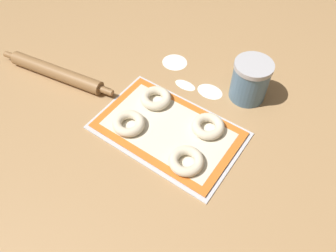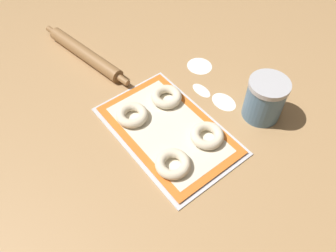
{
  "view_description": "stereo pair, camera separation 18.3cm",
  "coord_description": "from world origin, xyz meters",
  "px_view_note": "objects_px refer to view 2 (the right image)",
  "views": [
    {
      "loc": [
        0.35,
        -0.51,
        0.83
      ],
      "look_at": [
        -0.02,
        0.01,
        0.03
      ],
      "focal_mm": 35.0,
      "sensor_mm": 36.0,
      "label": 1
    },
    {
      "loc": [
        0.48,
        -0.38,
        0.83
      ],
      "look_at": [
        -0.02,
        0.01,
        0.03
      ],
      "focal_mm": 35.0,
      "sensor_mm": 36.0,
      "label": 2
    }
  ],
  "objects_px": {
    "bagel_front_left": "(132,115)",
    "flour_canister": "(265,99)",
    "bagel_back_left": "(167,97)",
    "bagel_front_right": "(173,164)",
    "baking_tray": "(168,130)",
    "rolling_pin": "(85,54)",
    "bagel_back_right": "(207,136)"
  },
  "relations": [
    {
      "from": "bagel_front_right",
      "to": "bagel_back_left",
      "type": "xyz_separation_m",
      "value": [
        -0.22,
        0.15,
        0.0
      ]
    },
    {
      "from": "bagel_front_right",
      "to": "flour_canister",
      "type": "xyz_separation_m",
      "value": [
        0.02,
        0.36,
        0.05
      ]
    },
    {
      "from": "bagel_front_right",
      "to": "flour_canister",
      "type": "distance_m",
      "value": 0.36
    },
    {
      "from": "rolling_pin",
      "to": "bagel_back_left",
      "type": "bearing_deg",
      "value": 15.71
    },
    {
      "from": "bagel_back_left",
      "to": "bagel_front_left",
      "type": "bearing_deg",
      "value": -92.03
    },
    {
      "from": "flour_canister",
      "to": "bagel_back_left",
      "type": "bearing_deg",
      "value": -138.12
    },
    {
      "from": "flour_canister",
      "to": "bagel_back_right",
      "type": "bearing_deg",
      "value": -97.91
    },
    {
      "from": "bagel_front_left",
      "to": "flour_canister",
      "type": "distance_m",
      "value": 0.42
    },
    {
      "from": "bagel_front_right",
      "to": "bagel_back_right",
      "type": "relative_size",
      "value": 1.0
    },
    {
      "from": "bagel_front_left",
      "to": "bagel_front_right",
      "type": "relative_size",
      "value": 1.0
    },
    {
      "from": "baking_tray",
      "to": "rolling_pin",
      "type": "height_order",
      "value": "rolling_pin"
    },
    {
      "from": "flour_canister",
      "to": "rolling_pin",
      "type": "distance_m",
      "value": 0.68
    },
    {
      "from": "baking_tray",
      "to": "flour_canister",
      "type": "distance_m",
      "value": 0.32
    },
    {
      "from": "bagel_back_left",
      "to": "bagel_back_right",
      "type": "distance_m",
      "value": 0.2
    },
    {
      "from": "bagel_back_right",
      "to": "rolling_pin",
      "type": "distance_m",
      "value": 0.58
    },
    {
      "from": "rolling_pin",
      "to": "baking_tray",
      "type": "bearing_deg",
      "value": 3.67
    },
    {
      "from": "baking_tray",
      "to": "bagel_back_right",
      "type": "relative_size",
      "value": 4.45
    },
    {
      "from": "baking_tray",
      "to": "bagel_front_right",
      "type": "relative_size",
      "value": 4.45
    },
    {
      "from": "bagel_back_right",
      "to": "bagel_front_left",
      "type": "bearing_deg",
      "value": -147.54
    },
    {
      "from": "bagel_front_right",
      "to": "flour_canister",
      "type": "bearing_deg",
      "value": 87.49
    },
    {
      "from": "baking_tray",
      "to": "flour_canister",
      "type": "height_order",
      "value": "flour_canister"
    },
    {
      "from": "rolling_pin",
      "to": "bagel_front_left",
      "type": "bearing_deg",
      "value": -5.05
    },
    {
      "from": "baking_tray",
      "to": "flour_canister",
      "type": "bearing_deg",
      "value": 64.95
    },
    {
      "from": "bagel_front_left",
      "to": "flour_canister",
      "type": "bearing_deg",
      "value": 55.36
    },
    {
      "from": "bagel_back_right",
      "to": "flour_canister",
      "type": "distance_m",
      "value": 0.22
    },
    {
      "from": "bagel_back_left",
      "to": "rolling_pin",
      "type": "height_order",
      "value": "rolling_pin"
    },
    {
      "from": "bagel_back_left",
      "to": "bagel_front_right",
      "type": "bearing_deg",
      "value": -34.14
    },
    {
      "from": "bagel_back_right",
      "to": "flour_canister",
      "type": "xyz_separation_m",
      "value": [
        0.03,
        0.21,
        0.05
      ]
    },
    {
      "from": "baking_tray",
      "to": "rolling_pin",
      "type": "distance_m",
      "value": 0.47
    },
    {
      "from": "flour_canister",
      "to": "bagel_front_right",
      "type": "bearing_deg",
      "value": -92.51
    },
    {
      "from": "bagel_back_left",
      "to": "flour_canister",
      "type": "distance_m",
      "value": 0.32
    },
    {
      "from": "bagel_back_left",
      "to": "bagel_back_right",
      "type": "height_order",
      "value": "same"
    }
  ]
}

